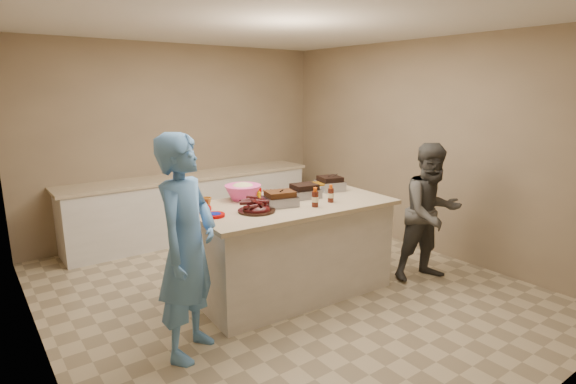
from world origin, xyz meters
TOP-DOWN VIEW (x-y plane):
  - room at (0.00, 0.00)m, footprint 4.50×5.00m
  - back_counter at (0.00, 2.20)m, footprint 3.60×0.64m
  - island at (0.03, -0.11)m, footprint 2.10×1.19m
  - rib_platter at (-0.43, -0.19)m, footprint 0.38×0.38m
  - pulled_pork_tray at (-0.14, -0.15)m, footprint 0.36×0.30m
  - brisket_tray at (0.28, -0.01)m, footprint 0.34×0.29m
  - roasting_pan at (0.72, 0.09)m, footprint 0.33×0.33m
  - coleslaw_bowl at (-0.29, 0.29)m, footprint 0.40×0.40m
  - sausage_plate at (0.07, 0.27)m, footprint 0.35×0.35m
  - mac_cheese_dish at (0.62, 0.19)m, footprint 0.35×0.29m
  - bbq_bottle_a at (0.12, -0.38)m, footprint 0.07×0.07m
  - bbq_bottle_b at (0.36, -0.33)m, footprint 0.06×0.06m
  - mustard_bottle at (-0.18, 0.16)m, footprint 0.04×0.04m
  - sauce_bowl at (0.07, 0.19)m, footprint 0.15×0.05m
  - plate_stack_large at (-0.85, 0.18)m, footprint 0.26×0.26m
  - plate_stack_small at (-0.83, -0.10)m, footprint 0.20×0.20m
  - plastic_cup at (-0.74, 0.24)m, footprint 0.11×0.10m
  - basket_stack at (-0.22, 0.30)m, footprint 0.23×0.19m
  - guest_blue at (-1.28, -0.52)m, footprint 1.60×1.80m
  - guest_gray at (1.46, -0.75)m, footprint 1.14×1.67m

SIDE VIEW (x-z plane):
  - room at x=0.00m, z-range -1.35..1.35m
  - island at x=0.03m, z-range -0.48..0.48m
  - guest_blue at x=-1.28m, z-range -0.21..0.21m
  - guest_gray at x=1.46m, z-range -0.29..0.29m
  - back_counter at x=0.00m, z-range 0.00..0.90m
  - rib_platter at x=-0.43m, z-range 0.89..1.03m
  - pulled_pork_tray at x=-0.14m, z-range 0.92..1.01m
  - brisket_tray at x=0.28m, z-range 0.92..1.01m
  - roasting_pan at x=0.72m, z-range 0.91..1.02m
  - coleslaw_bowl at x=-0.29m, z-range 0.84..1.09m
  - sausage_plate at x=0.07m, z-range 0.94..0.99m
  - mac_cheese_dish at x=0.62m, z-range 0.92..1.00m
  - bbq_bottle_a at x=0.12m, z-range 0.87..1.06m
  - bbq_bottle_b at x=0.36m, z-range 0.87..1.05m
  - mustard_bottle at x=-0.18m, z-range 0.91..1.02m
  - sauce_bowl at x=0.07m, z-range 0.89..1.04m
  - plate_stack_large at x=-0.85m, z-range 0.95..0.98m
  - plate_stack_small at x=-0.83m, z-range 0.95..0.98m
  - plastic_cup at x=-0.74m, z-range 0.91..1.02m
  - basket_stack at x=-0.22m, z-range 0.91..1.02m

